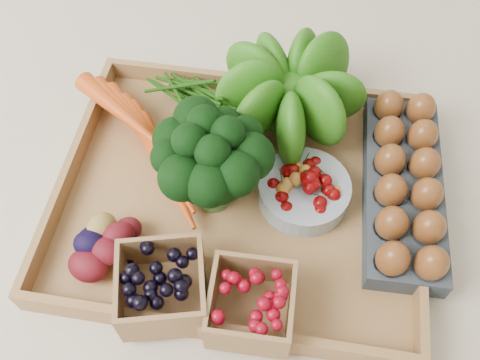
# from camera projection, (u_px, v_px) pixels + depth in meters

# --- Properties ---
(ground) EXTENTS (4.00, 4.00, 0.00)m
(ground) POSITION_uv_depth(u_px,v_px,m) (240.00, 201.00, 0.84)
(ground) COLOR beige
(ground) RESTS_ON ground
(tray) EXTENTS (0.55, 0.45, 0.01)m
(tray) POSITION_uv_depth(u_px,v_px,m) (240.00, 198.00, 0.84)
(tray) COLOR #A17543
(tray) RESTS_ON ground
(carrots) EXTENTS (0.24, 0.17, 0.06)m
(carrots) POSITION_uv_depth(u_px,v_px,m) (154.00, 145.00, 0.85)
(carrots) COLOR #C94410
(carrots) RESTS_ON tray
(lettuce) EXTENTS (0.17, 0.17, 0.17)m
(lettuce) POSITION_uv_depth(u_px,v_px,m) (291.00, 86.00, 0.84)
(lettuce) COLOR #19560D
(lettuce) RESTS_ON tray
(broccoli) EXTENTS (0.17, 0.17, 0.13)m
(broccoli) POSITION_uv_depth(u_px,v_px,m) (212.00, 176.00, 0.77)
(broccoli) COLOR black
(broccoli) RESTS_ON tray
(cherry_bowl) EXTENTS (0.14, 0.14, 0.04)m
(cherry_bowl) POSITION_uv_depth(u_px,v_px,m) (304.00, 191.00, 0.81)
(cherry_bowl) COLOR #8C9EA5
(cherry_bowl) RESTS_ON tray
(egg_carton) EXTENTS (0.12, 0.33, 0.04)m
(egg_carton) POSITION_uv_depth(u_px,v_px,m) (402.00, 189.00, 0.82)
(egg_carton) COLOR #333941
(egg_carton) RESTS_ON tray
(potatoes) EXTENTS (0.13, 0.13, 0.07)m
(potatoes) POSITION_uv_depth(u_px,v_px,m) (104.00, 239.00, 0.75)
(potatoes) COLOR #480B12
(potatoes) RESTS_ON tray
(punnet_blackberry) EXTENTS (0.14, 0.14, 0.08)m
(punnet_blackberry) POSITION_uv_depth(u_px,v_px,m) (162.00, 287.00, 0.71)
(punnet_blackberry) COLOR black
(punnet_blackberry) RESTS_ON tray
(punnet_raspberry) EXTENTS (0.11, 0.11, 0.07)m
(punnet_raspberry) POSITION_uv_depth(u_px,v_px,m) (251.00, 305.00, 0.70)
(punnet_raspberry) COLOR maroon
(punnet_raspberry) RESTS_ON tray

